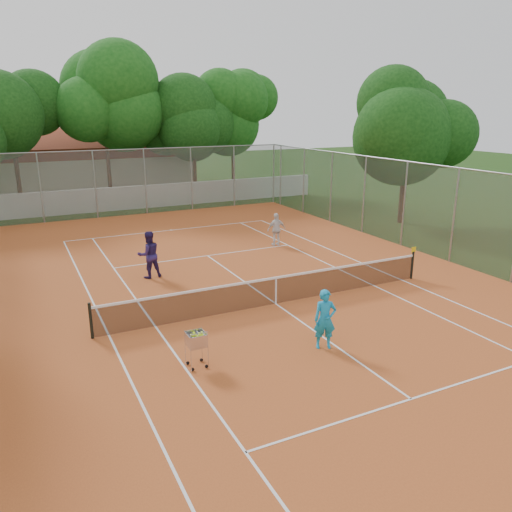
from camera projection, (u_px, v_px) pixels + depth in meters
name	position (u px, v px, depth m)	size (l,w,h in m)	color
ground	(276.00, 304.00, 16.72)	(120.00, 120.00, 0.00)	#17330D
court_pad	(276.00, 304.00, 16.72)	(18.00, 34.00, 0.02)	#B75423
court_lines	(276.00, 304.00, 16.72)	(10.98, 23.78, 0.01)	white
tennis_net	(276.00, 290.00, 16.58)	(11.88, 0.10, 0.98)	black
perimeter_fence	(276.00, 247.00, 16.16)	(18.00, 34.00, 4.00)	slate
boundary_wall	(139.00, 197.00, 32.87)	(26.00, 0.30, 1.50)	silver
clubhouse	(83.00, 162.00, 40.22)	(16.40, 9.00, 4.40)	beige
tropical_trees	(124.00, 129.00, 34.25)	(29.00, 19.00, 10.00)	#0D360D
player_near	(325.00, 319.00, 13.43)	(0.60, 0.40, 1.66)	#168DC0
player_far_left	(149.00, 255.00, 19.12)	(0.89, 0.69, 1.83)	#291C55
player_far_right	(276.00, 229.00, 23.72)	(0.92, 0.38, 1.57)	silver
ball_hopper	(196.00, 348.00, 12.49)	(0.49, 0.49, 1.02)	silver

